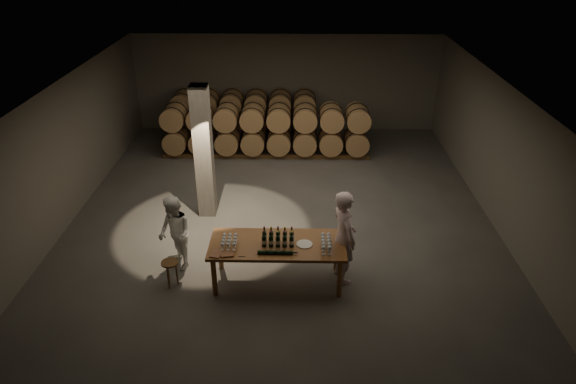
{
  "coord_description": "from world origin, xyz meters",
  "views": [
    {
      "loc": [
        0.35,
        -10.69,
        6.33
      ],
      "look_at": [
        0.17,
        -0.77,
        1.1
      ],
      "focal_mm": 32.0,
      "sensor_mm": 36.0,
      "label": 1
    }
  ],
  "objects_px": {
    "notebook_near": "(227,254)",
    "person_woman": "(175,233)",
    "tasting_table": "(277,248)",
    "person_man": "(344,237)",
    "bottle_cluster": "(278,239)",
    "stool": "(170,266)",
    "plate": "(304,244)"
  },
  "relations": [
    {
      "from": "bottle_cluster",
      "to": "stool",
      "type": "relative_size",
      "value": 1.1
    },
    {
      "from": "stool",
      "to": "person_woman",
      "type": "distance_m",
      "value": 0.72
    },
    {
      "from": "bottle_cluster",
      "to": "person_woman",
      "type": "relative_size",
      "value": 0.38
    },
    {
      "from": "plate",
      "to": "person_man",
      "type": "xyz_separation_m",
      "value": [
        0.76,
        0.17,
        0.07
      ]
    },
    {
      "from": "person_man",
      "to": "person_woman",
      "type": "bearing_deg",
      "value": 63.65
    },
    {
      "from": "notebook_near",
      "to": "person_man",
      "type": "relative_size",
      "value": 0.12
    },
    {
      "from": "tasting_table",
      "to": "bottle_cluster",
      "type": "bearing_deg",
      "value": -64.32
    },
    {
      "from": "stool",
      "to": "notebook_near",
      "type": "bearing_deg",
      "value": -11.83
    },
    {
      "from": "plate",
      "to": "person_woman",
      "type": "height_order",
      "value": "person_woman"
    },
    {
      "from": "notebook_near",
      "to": "tasting_table",
      "type": "bearing_deg",
      "value": 13.63
    },
    {
      "from": "bottle_cluster",
      "to": "stool",
      "type": "xyz_separation_m",
      "value": [
        -2.09,
        -0.12,
        -0.57
      ]
    },
    {
      "from": "notebook_near",
      "to": "person_man",
      "type": "xyz_separation_m",
      "value": [
        2.19,
        0.53,
        0.06
      ]
    },
    {
      "from": "notebook_near",
      "to": "person_man",
      "type": "height_order",
      "value": "person_man"
    },
    {
      "from": "plate",
      "to": "notebook_near",
      "type": "height_order",
      "value": "notebook_near"
    },
    {
      "from": "tasting_table",
      "to": "person_man",
      "type": "xyz_separation_m",
      "value": [
        1.28,
        0.14,
        0.18
      ]
    },
    {
      "from": "notebook_near",
      "to": "person_woman",
      "type": "height_order",
      "value": "person_woman"
    },
    {
      "from": "stool",
      "to": "plate",
      "type": "bearing_deg",
      "value": 2.67
    },
    {
      "from": "plate",
      "to": "stool",
      "type": "height_order",
      "value": "plate"
    },
    {
      "from": "stool",
      "to": "bottle_cluster",
      "type": "bearing_deg",
      "value": 3.35
    },
    {
      "from": "bottle_cluster",
      "to": "plate",
      "type": "xyz_separation_m",
      "value": [
        0.51,
        -0.0,
        -0.11
      ]
    },
    {
      "from": "plate",
      "to": "person_woman",
      "type": "bearing_deg",
      "value": 168.8
    },
    {
      "from": "tasting_table",
      "to": "person_woman",
      "type": "distance_m",
      "value": 2.14
    },
    {
      "from": "person_man",
      "to": "person_woman",
      "type": "relative_size",
      "value": 1.23
    },
    {
      "from": "tasting_table",
      "to": "notebook_near",
      "type": "height_order",
      "value": "notebook_near"
    },
    {
      "from": "person_woman",
      "to": "tasting_table",
      "type": "bearing_deg",
      "value": 41.36
    },
    {
      "from": "plate",
      "to": "bottle_cluster",
      "type": "bearing_deg",
      "value": 179.86
    },
    {
      "from": "plate",
      "to": "tasting_table",
      "type": "bearing_deg",
      "value": 176.85
    },
    {
      "from": "tasting_table",
      "to": "person_woman",
      "type": "bearing_deg",
      "value": 166.85
    },
    {
      "from": "tasting_table",
      "to": "person_woman",
      "type": "xyz_separation_m",
      "value": [
        -2.08,
        0.49,
        -0.0
      ]
    },
    {
      "from": "bottle_cluster",
      "to": "stool",
      "type": "height_order",
      "value": "bottle_cluster"
    },
    {
      "from": "tasting_table",
      "to": "plate",
      "type": "distance_m",
      "value": 0.53
    },
    {
      "from": "bottle_cluster",
      "to": "plate",
      "type": "distance_m",
      "value": 0.52
    }
  ]
}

